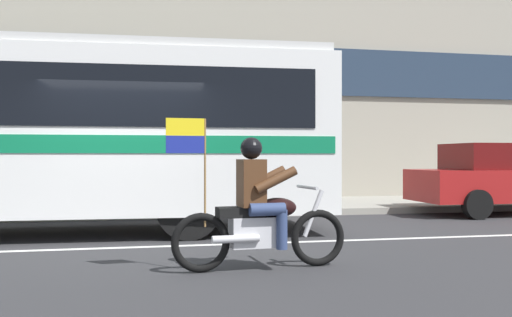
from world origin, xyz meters
name	(u,v)px	position (x,y,z in m)	size (l,w,h in m)	color
ground_plane	(123,242)	(0.00, 0.00, 0.00)	(60.00, 60.00, 0.00)	#2B2B2D
sidewalk_curb	(126,209)	(0.00, 5.10, 0.07)	(28.00, 3.80, 0.15)	gray
lane_center_stripe	(122,248)	(0.00, -0.60, 0.00)	(26.60, 0.14, 0.01)	silver
office_building_facade	(126,9)	(0.00, 7.39, 5.51)	(28.00, 0.89, 11.00)	gray
motorcycle_with_rider	(259,213)	(1.61, -2.60, 0.67)	(2.19, 0.64, 1.78)	black
parked_hatchback_downstreet	(507,178)	(8.65, 2.58, 0.85)	(4.47, 1.93, 1.64)	maroon
fire_hydrant	(134,194)	(0.19, 3.74, 0.52)	(0.22, 0.30, 0.75)	red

